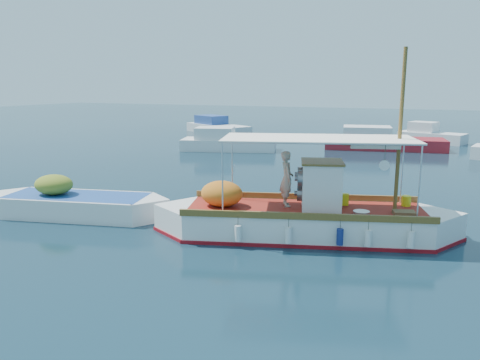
% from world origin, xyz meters
% --- Properties ---
extents(ground, '(160.00, 160.00, 0.00)m').
position_xyz_m(ground, '(0.00, 0.00, 0.00)').
color(ground, black).
rests_on(ground, ground).
extents(fishing_caique, '(9.02, 4.43, 5.74)m').
position_xyz_m(fishing_caique, '(0.58, 0.41, 0.51)').
color(fishing_caique, white).
rests_on(fishing_caique, ground).
extents(dinghy, '(6.61, 2.96, 1.65)m').
position_xyz_m(dinghy, '(-7.32, -0.66, 0.35)').
color(dinghy, white).
rests_on(dinghy, ground).
extents(bg_boat_nw, '(6.88, 4.14, 1.80)m').
position_xyz_m(bg_boat_nw, '(-9.56, 16.50, 0.49)').
color(bg_boat_nw, silver).
rests_on(bg_boat_nw, ground).
extents(bg_boat_n, '(8.55, 4.24, 1.80)m').
position_xyz_m(bg_boat_n, '(0.27, 21.45, 0.49)').
color(bg_boat_n, maroon).
rests_on(bg_boat_n, ground).
extents(bg_boat_far_w, '(7.64, 5.52, 1.80)m').
position_xyz_m(bg_boat_far_w, '(-15.50, 27.05, 0.49)').
color(bg_boat_far_w, silver).
rests_on(bg_boat_far_w, ground).
extents(bg_boat_far_n, '(5.27, 3.49, 1.80)m').
position_xyz_m(bg_boat_far_n, '(3.39, 27.03, 0.49)').
color(bg_boat_far_n, silver).
rests_on(bg_boat_far_n, ground).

